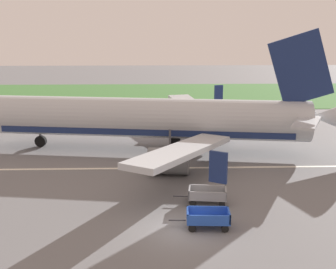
{
  "coord_description": "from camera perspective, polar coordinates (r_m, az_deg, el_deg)",
  "views": [
    {
      "loc": [
        -1.43,
        -22.76,
        11.41
      ],
      "look_at": [
        -0.4,
        11.54,
        2.8
      ],
      "focal_mm": 45.88,
      "sensor_mm": 36.0,
      "label": 1
    }
  ],
  "objects": [
    {
      "name": "ground_plane",
      "position": [
        25.5,
        1.72,
        -12.5
      ],
      "size": [
        220.0,
        220.0,
        0.0
      ],
      "primitive_type": "plane",
      "color": "slate"
    },
    {
      "name": "grass_strip",
      "position": [
        74.64,
        -0.6,
        5.31
      ],
      "size": [
        220.0,
        28.0,
        0.06
      ],
      "primitive_type": "cube",
      "color": "#3D7033",
      "rests_on": "ground"
    },
    {
      "name": "apron_stripe",
      "position": [
        35.87,
        0.66,
        -4.46
      ],
      "size": [
        120.0,
        0.36,
        0.01
      ],
      "primitive_type": "cube",
      "color": "silver",
      "rests_on": "ground"
    },
    {
      "name": "airplane",
      "position": [
        40.19,
        -1.48,
        2.08
      ],
      "size": [
        37.62,
        30.32,
        11.34
      ],
      "color": "#B2B7BC",
      "rests_on": "ground"
    },
    {
      "name": "baggage_cart_nearest",
      "position": [
        25.55,
        5.32,
        -11.0
      ],
      "size": [
        3.58,
        1.53,
        1.07
      ],
      "color": "#234CB2",
      "rests_on": "ground"
    },
    {
      "name": "baggage_cart_second_in_row",
      "position": [
        28.8,
        5.24,
        -8.01
      ],
      "size": [
        3.62,
        1.71,
        1.07
      ],
      "color": "gray",
      "rests_on": "ground"
    }
  ]
}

